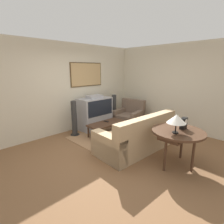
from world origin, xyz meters
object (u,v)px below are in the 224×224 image
table_lamp (176,119)px  speaker_tower_left (74,119)px  couch (137,137)px  coffee_table (107,124)px  speaker_tower_right (114,110)px  tv (95,113)px  armchair (129,117)px  mantel_clock (184,123)px  console_table (178,134)px

table_lamp → speaker_tower_left: 2.98m
couch → coffee_table: 1.23m
speaker_tower_right → tv: bearing=176.1°
armchair → mantel_clock: size_ratio=4.31×
armchair → console_table: size_ratio=0.98×
tv → couch: size_ratio=0.55×
couch → console_table: size_ratio=1.96×
armchair → speaker_tower_left: speaker_tower_left is taller
speaker_tower_right → console_table: bearing=-110.7°
console_table → table_lamp: bearing=-174.7°
coffee_table → table_lamp: 2.37m
couch → table_lamp: bearing=83.9°
tv → speaker_tower_left: bearing=-176.1°
table_lamp → console_table: bearing=5.3°
mantel_clock → speaker_tower_right: 3.08m
armchair → speaker_tower_left: 1.99m
couch → armchair: bearing=-131.9°
couch → mantel_clock: 1.18m
coffee_table → speaker_tower_left: 0.97m
tv → console_table: (-0.26, -2.95, 0.16)m
tv → mantel_clock: 2.99m
console_table → mantel_clock: size_ratio=4.38×
console_table → coffee_table: bearing=86.8°
console_table → tv: bearing=84.9°
coffee_table → speaker_tower_left: size_ratio=1.11×
tv → armchair: bearing=-27.4°
console_table → speaker_tower_left: 2.95m
speaker_tower_left → couch: bearing=-73.6°
couch → console_table: couch is taller
mantel_clock → speaker_tower_right: bearing=72.4°
tv → armchair: size_ratio=1.10×
mantel_clock → speaker_tower_left: 3.02m
table_lamp → mantel_clock: 0.38m
couch → coffee_table: (0.14, 1.23, 0.03)m
couch → console_table: (0.01, -1.01, 0.37)m
armchair → mantel_clock: mantel_clock is taller
speaker_tower_left → armchair: bearing=-14.8°
couch → coffee_table: couch is taller
armchair → speaker_tower_right: bearing=-163.4°
armchair → mantel_clock: bearing=-36.6°
tv → console_table: bearing=-95.1°
mantel_clock → tv: bearing=88.2°
tv → armchair: (1.09, -0.56, -0.24)m
tv → armchair: 1.25m
couch → table_lamp: size_ratio=5.50×
armchair → speaker_tower_left: (-1.92, 0.51, 0.21)m
tv → speaker_tower_left: (-0.83, -0.06, -0.03)m
couch → speaker_tower_right: 2.19m
armchair → speaker_tower_left: bearing=-115.2°
tv → console_table: 2.96m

